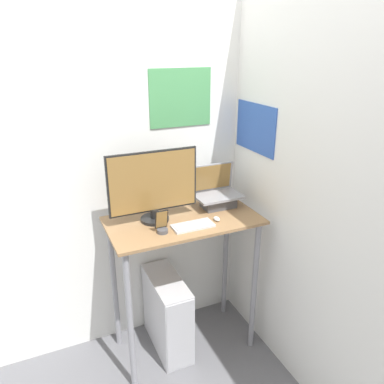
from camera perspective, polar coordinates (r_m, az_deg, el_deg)
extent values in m
plane|color=slate|center=(2.86, 1.10, -25.35)|extent=(12.00, 12.00, 0.00)
cube|color=white|center=(2.64, -4.27, 4.02)|extent=(6.00, 0.05, 2.60)
cube|color=#4C9959|center=(2.55, -1.75, 14.14)|extent=(0.44, 0.01, 0.38)
cube|color=white|center=(2.40, 13.94, 1.64)|extent=(0.05, 6.00, 2.60)
cube|color=#3359B2|center=(2.56, 9.61, 9.60)|extent=(0.01, 0.45, 0.32)
cube|color=#936D47|center=(2.44, -1.31, -4.37)|extent=(0.99, 0.52, 0.02)
cylinder|color=gray|center=(2.44, -9.39, -19.23)|extent=(0.04, 0.04, 1.02)
cylinder|color=gray|center=(2.73, 9.47, -14.23)|extent=(0.04, 0.04, 1.02)
cylinder|color=gray|center=(2.77, -11.74, -13.86)|extent=(0.04, 0.04, 1.02)
cylinder|color=gray|center=(3.03, 5.10, -10.09)|extent=(0.04, 0.04, 1.02)
cube|color=#4C4C51|center=(2.60, 4.04, -1.56)|extent=(0.22, 0.14, 0.07)
cube|color=gray|center=(2.58, 4.06, -0.65)|extent=(0.32, 0.20, 0.02)
cube|color=gray|center=(2.64, 3.03, 2.30)|extent=(0.32, 0.03, 0.20)
cube|color=olive|center=(2.63, 3.09, 2.27)|extent=(0.29, 0.02, 0.18)
cylinder|color=black|center=(2.43, -5.68, -4.11)|extent=(0.18, 0.18, 0.02)
cylinder|color=black|center=(2.41, -5.72, -3.26)|extent=(0.05, 0.05, 0.06)
cube|color=black|center=(2.33, -5.95, 1.58)|extent=(0.58, 0.01, 0.39)
cube|color=olive|center=(2.32, -5.89, 1.52)|extent=(0.55, 0.01, 0.37)
cube|color=silver|center=(2.33, 0.13, -5.16)|extent=(0.26, 0.12, 0.01)
cube|color=#A8A8AD|center=(2.33, 0.13, -4.98)|extent=(0.24, 0.10, 0.00)
ellipsoid|color=white|center=(2.41, 3.78, -4.09)|extent=(0.04, 0.06, 0.03)
cylinder|color=#4C4C51|center=(2.27, -4.52, -5.93)|extent=(0.07, 0.07, 0.02)
cube|color=black|center=(2.25, -4.68, -4.16)|extent=(0.08, 0.03, 0.12)
cube|color=olive|center=(2.24, -4.64, -4.19)|extent=(0.07, 0.03, 0.11)
cube|color=silver|center=(2.84, -3.81, -17.93)|extent=(0.21, 0.51, 0.57)
cube|color=#ADADB2|center=(2.66, -1.71, -21.22)|extent=(0.20, 0.01, 0.54)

